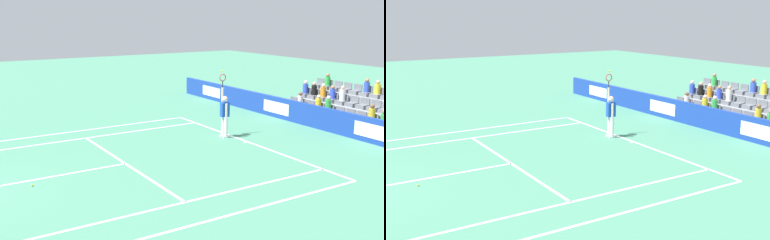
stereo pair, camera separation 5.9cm
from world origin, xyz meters
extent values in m
cube|color=white|center=(0.00, -11.89, 0.00)|extent=(10.97, 0.10, 0.01)
cube|color=white|center=(0.00, -6.40, 0.00)|extent=(8.23, 0.10, 0.01)
cube|color=white|center=(0.00, -3.20, 0.00)|extent=(0.10, 6.40, 0.01)
cube|color=white|center=(4.12, -5.95, 0.00)|extent=(0.10, 11.89, 0.01)
cube|color=white|center=(-4.12, -5.95, 0.00)|extent=(0.10, 11.89, 0.01)
cube|color=white|center=(5.49, -5.95, 0.00)|extent=(0.10, 11.89, 0.01)
cube|color=white|center=(-5.49, -5.95, 0.00)|extent=(0.10, 11.89, 0.01)
cube|color=white|center=(0.00, -11.79, 0.00)|extent=(0.10, 0.20, 0.01)
cube|color=#193899|center=(0.00, -16.09, 0.52)|extent=(23.41, 0.20, 1.05)
cube|color=white|center=(-2.93, -15.98, 0.52)|extent=(1.87, 0.01, 0.59)
cube|color=white|center=(2.93, -15.98, 0.52)|extent=(1.87, 0.01, 0.59)
cube|color=white|center=(8.78, -15.98, 0.52)|extent=(1.87, 0.01, 0.59)
cylinder|color=white|center=(1.05, -11.52, 0.45)|extent=(0.16, 0.16, 0.90)
cylinder|color=white|center=(1.29, -11.55, 0.45)|extent=(0.16, 0.16, 0.90)
cube|color=white|center=(1.05, -11.52, 0.04)|extent=(0.14, 0.27, 0.08)
cube|color=white|center=(1.29, -11.55, 0.04)|extent=(0.14, 0.27, 0.08)
cube|color=#1947B2|center=(1.17, -11.53, 1.20)|extent=(0.25, 0.38, 0.60)
sphere|color=beige|center=(1.17, -11.53, 1.66)|extent=(0.24, 0.24, 0.24)
cylinder|color=beige|center=(1.39, -11.56, 1.81)|extent=(0.09, 0.09, 0.62)
cylinder|color=beige|center=(0.95, -11.46, 1.22)|extent=(0.09, 0.09, 0.56)
cylinder|color=black|center=(1.39, -11.56, 2.26)|extent=(0.04, 0.04, 0.28)
torus|color=red|center=(1.39, -11.56, 2.54)|extent=(0.06, 0.31, 0.31)
sphere|color=#D1E533|center=(1.39, -11.56, 2.82)|extent=(0.07, 0.07, 0.07)
cube|color=gray|center=(0.00, -17.17, 0.21)|extent=(6.82, 0.95, 0.42)
cube|color=slate|center=(-2.48, -17.17, 0.52)|extent=(0.48, 0.44, 0.20)
cube|color=slate|center=(-1.86, -17.17, 0.52)|extent=(0.48, 0.44, 0.20)
cube|color=slate|center=(-1.86, -17.37, 0.77)|extent=(0.48, 0.04, 0.30)
cube|color=slate|center=(-1.24, -17.17, 0.52)|extent=(0.48, 0.44, 0.20)
cube|color=slate|center=(-1.24, -17.37, 0.77)|extent=(0.48, 0.04, 0.30)
cube|color=slate|center=(-0.62, -17.17, 0.52)|extent=(0.48, 0.44, 0.20)
cube|color=slate|center=(-0.62, -17.37, 0.77)|extent=(0.48, 0.04, 0.30)
cube|color=slate|center=(0.00, -17.17, 0.52)|extent=(0.48, 0.44, 0.20)
cube|color=slate|center=(0.00, -17.37, 0.77)|extent=(0.48, 0.04, 0.30)
cube|color=slate|center=(0.62, -17.17, 0.52)|extent=(0.48, 0.44, 0.20)
cube|color=slate|center=(0.62, -17.37, 0.77)|extent=(0.48, 0.04, 0.30)
cube|color=slate|center=(1.24, -17.17, 0.52)|extent=(0.48, 0.44, 0.20)
cube|color=slate|center=(1.24, -17.37, 0.77)|extent=(0.48, 0.04, 0.30)
cube|color=slate|center=(1.86, -17.17, 0.52)|extent=(0.48, 0.44, 0.20)
cube|color=slate|center=(1.86, -17.37, 0.77)|extent=(0.48, 0.04, 0.30)
cube|color=slate|center=(2.48, -17.17, 0.52)|extent=(0.48, 0.44, 0.20)
cube|color=slate|center=(2.48, -17.37, 0.77)|extent=(0.48, 0.04, 0.30)
cube|color=slate|center=(3.10, -17.17, 0.52)|extent=(0.48, 0.44, 0.20)
cube|color=slate|center=(3.10, -17.37, 0.77)|extent=(0.48, 0.04, 0.30)
cube|color=gray|center=(0.00, -18.12, 0.42)|extent=(6.82, 0.95, 0.84)
cube|color=slate|center=(-1.24, -18.12, 0.94)|extent=(0.48, 0.44, 0.20)
cube|color=slate|center=(-1.24, -18.32, 1.19)|extent=(0.48, 0.04, 0.30)
cube|color=slate|center=(-0.62, -18.12, 0.94)|extent=(0.48, 0.44, 0.20)
cube|color=slate|center=(-0.62, -18.32, 1.19)|extent=(0.48, 0.04, 0.30)
cube|color=slate|center=(0.00, -18.12, 0.94)|extent=(0.48, 0.44, 0.20)
cube|color=slate|center=(0.00, -18.32, 1.19)|extent=(0.48, 0.04, 0.30)
cube|color=slate|center=(0.62, -18.12, 0.94)|extent=(0.48, 0.44, 0.20)
cube|color=slate|center=(0.62, -18.32, 1.19)|extent=(0.48, 0.04, 0.30)
cube|color=slate|center=(1.24, -18.12, 0.94)|extent=(0.48, 0.44, 0.20)
cube|color=slate|center=(1.24, -18.32, 1.19)|extent=(0.48, 0.04, 0.30)
cube|color=slate|center=(1.86, -18.12, 0.94)|extent=(0.48, 0.44, 0.20)
cube|color=slate|center=(1.86, -18.32, 1.19)|extent=(0.48, 0.04, 0.30)
cube|color=slate|center=(2.48, -18.12, 0.94)|extent=(0.48, 0.44, 0.20)
cube|color=slate|center=(2.48, -18.32, 1.19)|extent=(0.48, 0.04, 0.30)
cube|color=slate|center=(3.10, -18.12, 0.94)|extent=(0.48, 0.44, 0.20)
cube|color=slate|center=(3.10, -18.32, 1.19)|extent=(0.48, 0.04, 0.30)
cube|color=gray|center=(0.00, -19.07, 0.63)|extent=(6.82, 0.95, 1.26)
cube|color=slate|center=(-0.62, -19.07, 1.36)|extent=(0.48, 0.44, 0.20)
cube|color=slate|center=(-0.62, -19.27, 1.61)|extent=(0.48, 0.04, 0.30)
cube|color=slate|center=(0.00, -19.07, 1.36)|extent=(0.48, 0.44, 0.20)
cube|color=slate|center=(0.00, -19.27, 1.61)|extent=(0.48, 0.04, 0.30)
cube|color=slate|center=(0.62, -19.07, 1.36)|extent=(0.48, 0.44, 0.20)
cube|color=slate|center=(0.62, -19.27, 1.61)|extent=(0.48, 0.04, 0.30)
cube|color=slate|center=(1.24, -19.07, 1.36)|extent=(0.48, 0.44, 0.20)
cube|color=slate|center=(1.24, -19.27, 1.61)|extent=(0.48, 0.04, 0.30)
cube|color=slate|center=(1.86, -19.07, 1.36)|extent=(0.48, 0.44, 0.20)
cube|color=slate|center=(1.86, -19.27, 1.61)|extent=(0.48, 0.04, 0.30)
cube|color=slate|center=(2.48, -19.07, 1.36)|extent=(0.48, 0.44, 0.20)
cube|color=slate|center=(2.48, -19.27, 1.61)|extent=(0.48, 0.04, 0.30)
cube|color=slate|center=(3.10, -19.07, 1.36)|extent=(0.48, 0.44, 0.20)
cube|color=slate|center=(3.10, -19.27, 1.61)|extent=(0.48, 0.04, 0.30)
cylinder|color=white|center=(0.62, -18.17, 1.30)|extent=(0.28, 0.28, 0.53)
sphere|color=#D3A884|center=(0.62, -18.17, 1.67)|extent=(0.20, 0.20, 0.20)
cylinder|color=green|center=(0.62, -17.22, 0.89)|extent=(0.28, 0.28, 0.54)
sphere|color=beige|center=(0.62, -17.22, 1.26)|extent=(0.20, 0.20, 0.20)
cylinder|color=blue|center=(1.24, -18.17, 1.27)|extent=(0.28, 0.28, 0.46)
sphere|color=#9E7251|center=(1.24, -18.17, 1.60)|extent=(0.20, 0.20, 0.20)
cylinder|color=black|center=(2.48, -18.17, 1.29)|extent=(0.28, 0.28, 0.49)
sphere|color=#D3A884|center=(2.48, -18.17, 1.63)|extent=(0.20, 0.20, 0.20)
cylinder|color=yellow|center=(-0.62, -19.12, 1.69)|extent=(0.28, 0.28, 0.46)
sphere|color=#D3A884|center=(-0.62, -19.12, 2.02)|extent=(0.20, 0.20, 0.20)
cylinder|color=blue|center=(3.10, -18.17, 1.29)|extent=(0.28, 0.28, 0.49)
sphere|color=beige|center=(3.10, -18.17, 1.63)|extent=(0.20, 0.20, 0.20)
cylinder|color=yellow|center=(-1.86, -17.22, 0.89)|extent=(0.28, 0.28, 0.54)
sphere|color=brown|center=(-1.86, -17.22, 1.26)|extent=(0.20, 0.20, 0.20)
cylinder|color=yellow|center=(1.24, -17.22, 0.87)|extent=(0.28, 0.28, 0.50)
sphere|color=beige|center=(1.24, -17.22, 1.22)|extent=(0.20, 0.20, 0.20)
cylinder|color=green|center=(2.48, -19.12, 1.69)|extent=(0.28, 0.28, 0.45)
sphere|color=#9E7251|center=(2.48, -19.12, 2.01)|extent=(0.20, 0.20, 0.20)
cylinder|color=white|center=(2.48, -17.22, 0.85)|extent=(0.28, 0.28, 0.46)
sphere|color=brown|center=(2.48, -17.22, 1.18)|extent=(0.20, 0.20, 0.20)
cylinder|color=green|center=(-2.48, -17.22, 0.83)|extent=(0.28, 0.28, 0.42)
cylinder|color=orange|center=(1.86, -18.17, 1.28)|extent=(0.28, 0.28, 0.48)
sphere|color=beige|center=(1.86, -18.17, 1.62)|extent=(0.20, 0.20, 0.20)
cylinder|color=blue|center=(0.00, -19.12, 1.70)|extent=(0.28, 0.28, 0.47)
sphere|color=#9E7251|center=(0.00, -19.12, 2.03)|extent=(0.20, 0.20, 0.20)
sphere|color=#D1E533|center=(-0.55, -3.04, 0.03)|extent=(0.07, 0.07, 0.07)
camera|label=1|loc=(-14.86, 0.02, 5.23)|focal=44.37mm
camera|label=2|loc=(-14.89, -0.03, 5.23)|focal=44.37mm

